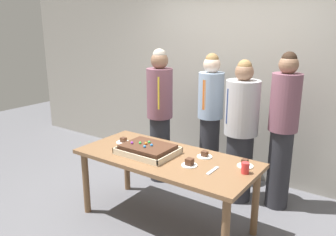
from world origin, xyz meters
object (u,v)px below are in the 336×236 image
object	(u,v)px
plated_slice_far_right	(245,164)
person_serving_front	(210,117)
plated_slice_near_right	(189,163)
plated_slice_far_left	(123,141)
plated_slice_near_left	(205,155)
person_far_right_suit	(241,131)
person_green_shirt_behind	(160,113)
person_striped_tie_right	(283,129)
party_table	(166,165)
drink_cup_nearest	(245,168)
cake_server_utensil	(213,171)
sheet_cake	(148,149)

from	to	relation	value
plated_slice_far_right	person_serving_front	distance (m)	1.25
person_serving_front	plated_slice_near_right	bearing A→B (deg)	23.76
plated_slice_far_left	person_serving_front	size ratio (longest dim) A/B	0.09
plated_slice_near_left	person_far_right_suit	world-z (taller)	person_far_right_suit
person_green_shirt_behind	person_striped_tie_right	world-z (taller)	person_striped_tie_right
party_table	person_green_shirt_behind	distance (m)	1.08
plated_slice_far_left	plated_slice_near_right	bearing A→B (deg)	-7.29
drink_cup_nearest	person_serving_front	size ratio (longest dim) A/B	0.06
drink_cup_nearest	person_serving_front	distance (m)	1.40
person_serving_front	person_far_right_suit	xyz separation A→B (m)	(0.52, -0.23, -0.04)
plated_slice_far_right	person_green_shirt_behind	distance (m)	1.53
person_green_shirt_behind	person_striped_tie_right	size ratio (longest dim) A/B	0.99
person_serving_front	drink_cup_nearest	bearing A→B (deg)	45.04
plated_slice_near_left	drink_cup_nearest	bearing A→B (deg)	-14.76
plated_slice_near_right	plated_slice_far_left	size ratio (longest dim) A/B	1.00
party_table	drink_cup_nearest	world-z (taller)	drink_cup_nearest
plated_slice_far_left	person_striped_tie_right	world-z (taller)	person_striped_tie_right
party_table	plated_slice_far_left	size ratio (longest dim) A/B	12.12
plated_slice_near_left	person_serving_front	bearing A→B (deg)	115.45
plated_slice_near_left	plated_slice_far_right	world-z (taller)	plated_slice_far_right
plated_slice_far_left	person_far_right_suit	size ratio (longest dim) A/B	0.09
plated_slice_far_left	plated_slice_far_right	xyz separation A→B (m)	(1.36, 0.17, 0.00)
cake_server_utensil	person_green_shirt_behind	xyz separation A→B (m)	(-1.22, 0.85, 0.17)
party_table	plated_slice_near_right	size ratio (longest dim) A/B	12.12
person_striped_tie_right	person_serving_front	bearing A→B (deg)	-52.95
plated_slice_far_left	person_green_shirt_behind	world-z (taller)	person_green_shirt_behind
drink_cup_nearest	plated_slice_near_left	bearing A→B (deg)	165.24
sheet_cake	plated_slice_far_left	size ratio (longest dim) A/B	3.78
person_striped_tie_right	party_table	bearing A→B (deg)	4.84
person_striped_tie_right	person_far_right_suit	world-z (taller)	person_striped_tie_right
person_serving_front	person_green_shirt_behind	size ratio (longest dim) A/B	0.97
plated_slice_near_left	person_striped_tie_right	distance (m)	0.96
plated_slice_far_right	plated_slice_near_right	bearing A→B (deg)	-145.97
plated_slice_near_left	person_green_shirt_behind	size ratio (longest dim) A/B	0.09
party_table	person_serving_front	world-z (taller)	person_serving_front
drink_cup_nearest	person_striped_tie_right	size ratio (longest dim) A/B	0.06
plated_slice_near_left	plated_slice_near_right	xyz separation A→B (m)	(-0.01, -0.27, 0.01)
drink_cup_nearest	person_serving_front	xyz separation A→B (m)	(-0.92, 1.05, 0.09)
plated_slice_far_left	plated_slice_far_right	bearing A→B (deg)	7.01
drink_cup_nearest	cake_server_utensil	xyz separation A→B (m)	(-0.25, -0.12, -0.05)
plated_slice_near_left	cake_server_utensil	world-z (taller)	plated_slice_near_left
party_table	plated_slice_near_left	bearing A→B (deg)	32.25
plated_slice_far_left	person_striped_tie_right	bearing A→B (deg)	33.13
sheet_cake	person_far_right_suit	bearing A→B (deg)	57.68
drink_cup_nearest	person_serving_front	world-z (taller)	person_serving_front
party_table	person_green_shirt_behind	world-z (taller)	person_green_shirt_behind
plated_slice_near_right	person_striped_tie_right	world-z (taller)	person_striped_tie_right
party_table	plated_slice_far_left	bearing A→B (deg)	174.80
drink_cup_nearest	person_striped_tie_right	distance (m)	0.93
sheet_cake	person_serving_front	xyz separation A→B (m)	(0.08, 1.17, 0.10)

